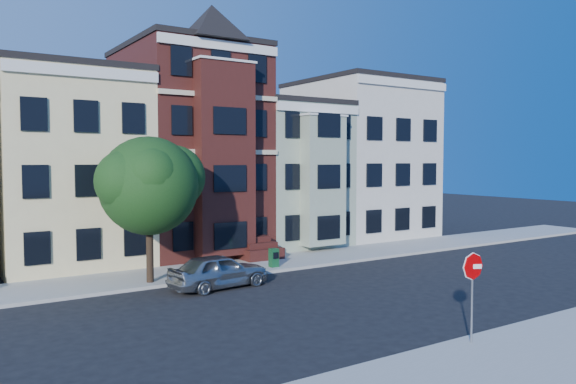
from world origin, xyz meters
TOP-DOWN VIEW (x-y plane):
  - ground at (0.00, 0.00)m, footprint 120.00×120.00m
  - far_sidewalk at (0.00, 8.00)m, footprint 60.00×4.00m
  - near_sidewalk at (0.00, -8.00)m, footprint 60.00×4.00m
  - house_yellow at (-7.00, 14.50)m, footprint 7.00×9.00m
  - house_brown at (0.00, 14.50)m, footprint 7.00×9.00m
  - house_green at (6.50, 14.50)m, footprint 6.00×9.00m
  - house_cream at (13.50, 14.50)m, footprint 8.00×9.00m
  - street_tree at (-5.16, 6.74)m, footprint 7.29×7.29m
  - parked_car at (-2.84, 4.61)m, footprint 4.60×2.22m
  - newspaper_box at (1.31, 6.76)m, footprint 0.43×0.38m
  - stop_sign at (-0.06, -6.50)m, footprint 0.81×0.45m

SIDE VIEW (x-z plane):
  - ground at x=0.00m, z-range 0.00..0.00m
  - far_sidewalk at x=0.00m, z-range 0.00..0.15m
  - near_sidewalk at x=0.00m, z-range 0.00..0.15m
  - newspaper_box at x=1.31m, z-range 0.15..1.08m
  - parked_car at x=-2.84m, z-range 0.00..1.52m
  - stop_sign at x=-0.06m, z-range 0.15..3.19m
  - street_tree at x=-5.16m, z-range 0.15..8.12m
  - house_green at x=6.50m, z-range 0.00..9.00m
  - house_yellow at x=-7.00m, z-range 0.00..10.00m
  - house_cream at x=13.50m, z-range 0.00..11.00m
  - house_brown at x=0.00m, z-range 0.00..12.00m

